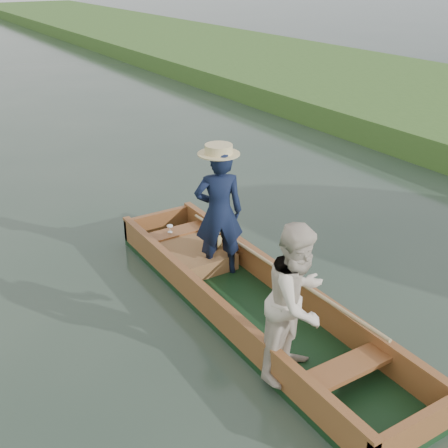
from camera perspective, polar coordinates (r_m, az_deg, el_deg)
ground at (r=6.81m, az=2.71°, el=-9.10°), size 120.00×120.00×0.00m
punt at (r=6.40m, az=2.84°, el=-5.33°), size 1.30×5.00×1.81m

